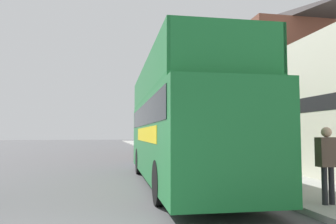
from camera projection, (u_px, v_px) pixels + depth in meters
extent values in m
plane|color=#4C4C4F|center=(88.00, 157.00, 24.78)|extent=(144.00, 144.00, 0.00)
cube|color=#999993|center=(187.00, 157.00, 23.18)|extent=(3.11, 108.00, 0.14)
cube|color=brown|center=(241.00, 107.00, 25.19)|extent=(6.00, 18.23, 7.62)
pyramid|color=#383333|center=(240.00, 42.00, 25.53)|extent=(6.00, 18.23, 2.56)
cube|color=#1E7A38|center=(180.00, 138.00, 11.23)|extent=(2.83, 10.59, 2.57)
cube|color=yellow|center=(184.00, 134.00, 10.72)|extent=(2.72, 5.86, 0.45)
cube|color=black|center=(180.00, 115.00, 11.28)|extent=(2.84, 9.75, 0.70)
cube|color=#1E7A38|center=(180.00, 100.00, 11.32)|extent=(2.81, 9.75, 0.10)
cube|color=#1E7A38|center=(145.00, 81.00, 11.15)|extent=(0.34, 9.68, 1.10)
cube|color=#1E7A38|center=(214.00, 83.00, 11.56)|extent=(0.34, 9.68, 1.10)
cube|color=#1E7A38|center=(228.00, 46.00, 6.63)|extent=(2.54, 0.14, 1.10)
cube|color=#1E7A38|center=(163.00, 96.00, 15.40)|extent=(2.58, 1.54, 1.10)
cylinder|color=black|center=(139.00, 161.00, 14.18)|extent=(0.31, 1.10, 1.09)
cylinder|color=black|center=(191.00, 160.00, 14.56)|extent=(0.31, 1.10, 1.09)
cylinder|color=black|center=(160.00, 183.00, 7.97)|extent=(0.31, 1.10, 1.09)
cylinder|color=black|center=(249.00, 180.00, 8.34)|extent=(0.31, 1.10, 1.09)
cube|color=navy|center=(159.00, 154.00, 18.66)|extent=(1.94, 4.27, 0.79)
cube|color=black|center=(159.00, 143.00, 18.57)|extent=(1.63, 2.08, 0.47)
cylinder|color=black|center=(143.00, 157.00, 19.80)|extent=(0.23, 0.66, 0.65)
cylinder|color=black|center=(170.00, 157.00, 20.04)|extent=(0.23, 0.66, 0.65)
cylinder|color=black|center=(147.00, 161.00, 17.24)|extent=(0.23, 0.66, 0.65)
cylinder|color=black|center=(177.00, 160.00, 17.47)|extent=(0.23, 0.66, 0.65)
cylinder|color=#232328|center=(325.00, 186.00, 7.38)|extent=(0.13, 0.13, 0.85)
cylinder|color=#232328|center=(332.00, 186.00, 7.41)|extent=(0.13, 0.13, 0.85)
cube|color=#4C3D33|center=(327.00, 152.00, 7.44)|extent=(0.46, 0.25, 0.67)
sphere|color=tan|center=(326.00, 132.00, 7.47)|extent=(0.23, 0.23, 0.23)
cylinder|color=black|center=(253.00, 115.00, 10.82)|extent=(0.13, 0.13, 4.43)
cylinder|color=silver|center=(252.00, 42.00, 10.98)|extent=(0.32, 0.32, 0.45)
cone|color=black|center=(252.00, 33.00, 11.00)|extent=(0.35, 0.35, 0.22)
cylinder|color=black|center=(196.00, 121.00, 17.85)|extent=(0.13, 0.13, 4.57)
cylinder|color=silver|center=(195.00, 76.00, 18.02)|extent=(0.32, 0.32, 0.45)
cone|color=black|center=(195.00, 70.00, 18.04)|extent=(0.35, 0.35, 0.22)
cylinder|color=black|center=(169.00, 128.00, 24.84)|extent=(0.13, 0.13, 4.09)
cylinder|color=silver|center=(169.00, 98.00, 24.99)|extent=(0.32, 0.32, 0.45)
cone|color=black|center=(169.00, 94.00, 25.01)|extent=(0.35, 0.35, 0.22)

